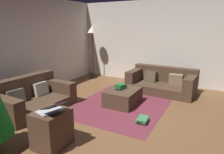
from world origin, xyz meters
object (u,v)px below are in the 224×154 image
gift_box (121,86)px  book_stack (142,120)px  ottoman (123,97)px  laptop (52,109)px  couch_left (31,97)px  corner_lamp (93,33)px  tv_remote (119,90)px  couch_right (162,82)px  side_table (52,129)px

gift_box → book_stack: 1.15m
ottoman → laptop: (-2.12, 0.15, 0.46)m
couch_left → corner_lamp: 3.28m
couch_left → ottoman: (1.22, -1.68, -0.08)m
couch_left → book_stack: couch_left is taller
ottoman → laptop: size_ratio=1.84×
gift_box → tv_remote: 0.14m
tv_remote → laptop: size_ratio=0.33×
corner_lamp → tv_remote: bearing=-134.0°
couch_right → corner_lamp: size_ratio=1.01×
couch_left → couch_right: couch_left is taller
couch_left → couch_right: size_ratio=0.92×
ottoman → book_stack: bearing=-133.4°
book_stack → couch_right: bearing=4.9°
couch_right → tv_remote: couch_right is taller
corner_lamp → book_stack: bearing=-132.0°
side_table → corner_lamp: bearing=24.8°
ottoman → couch_left: bearing=126.0°
side_table → corner_lamp: 4.45m
couch_right → tv_remote: (-1.49, 0.62, 0.10)m
laptop → book_stack: bearing=-32.1°
couch_right → book_stack: size_ratio=5.86×
tv_remote → ottoman: bearing=-41.0°
ottoman → corner_lamp: bearing=48.5°
side_table → corner_lamp: corner_lamp is taller
tv_remote → couch_right: bearing=-31.1°
couch_right → gift_box: size_ratio=8.74×
ottoman → tv_remote: tv_remote is taller
couch_right → book_stack: couch_right is taller
corner_lamp → couch_left: bearing=-174.0°
couch_left → corner_lamp: corner_lamp is taller
tv_remote → book_stack: bearing=-134.9°
tv_remote → side_table: bearing=167.5°
gift_box → book_stack: (-0.73, -0.81, -0.37)m
couch_left → tv_remote: (1.12, -1.62, 0.11)m
book_stack → corner_lamp: (2.46, 2.74, 1.51)m
couch_left → couch_right: bearing=141.8°
couch_left → gift_box: size_ratio=8.01×
couch_right → corner_lamp: corner_lamp is taller
ottoman → book_stack: size_ratio=2.79×
ottoman → gift_box: bearing=67.5°
couch_right → side_table: bearing=80.5°
couch_right → book_stack: (-2.09, -0.18, -0.22)m
couch_left → book_stack: size_ratio=5.38×
book_stack → corner_lamp: bearing=48.0°
corner_lamp → side_table: bearing=-155.2°
corner_lamp → gift_box: bearing=-132.0°
couch_right → couch_left: bearing=52.3°
laptop → gift_box: bearing=-2.2°
gift_box → tv_remote: size_ratio=1.33×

